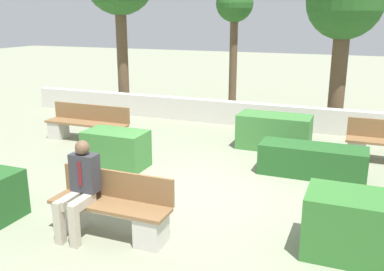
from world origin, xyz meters
The scene contains 11 objects.
ground_plane centered at (0.00, 0.00, 0.00)m, with size 60.00×60.00×0.00m, color gray.
perimeter_wall centered at (0.00, 5.05, 0.33)m, with size 14.76×0.30×0.65m.
bench_front centered at (-0.45, -1.76, 0.34)m, with size 1.76×0.49×0.88m.
bench_right_side centered at (-3.54, 2.08, 0.35)m, with size 2.16×0.49×0.88m.
person_seated_man centered at (-0.84, -1.90, 0.75)m, with size 0.38×0.64×1.35m.
hedge_block_mid_left centered at (0.84, 3.18, 0.40)m, with size 1.65×0.80×0.80m.
hedge_block_mid_right centered at (2.70, -1.08, 0.42)m, with size 1.19×0.81×0.83m.
hedge_block_far_left centered at (-1.89, 0.72, 0.37)m, with size 1.25×0.73×0.75m.
hedge_block_far_right centered at (1.88, 1.69, 0.30)m, with size 2.00×0.70×0.60m.
tree_center_left centered at (-1.24, 6.73, 3.16)m, with size 1.14×1.14×3.94m.
tree_center_right centered at (1.99, 5.90, 3.25)m, with size 2.01×2.01×4.37m.
Camera 1 is at (2.64, -6.40, 2.98)m, focal length 40.00 mm.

